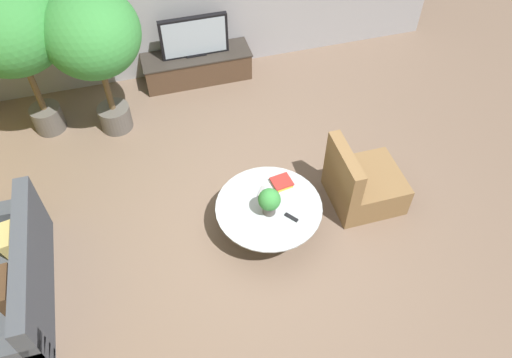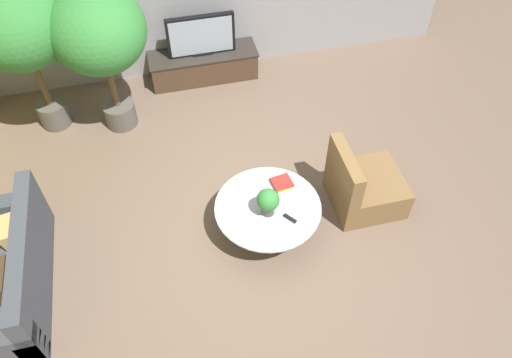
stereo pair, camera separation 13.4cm
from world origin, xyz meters
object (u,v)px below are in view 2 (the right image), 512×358
couch_by_wall (6,276)px  potted_palm_corner (98,34)px  coffee_table (268,213)px  armchair_wicker (363,187)px  potted_plant_tabletop (268,201)px  potted_palm_tall (18,25)px  television (201,36)px  media_console (204,65)px

couch_by_wall → potted_palm_corner: potted_palm_corner is taller
coffee_table → armchair_wicker: 1.19m
couch_by_wall → potted_palm_corner: bearing=151.7°
armchair_wicker → potted_plant_tabletop: armchair_wicker is taller
potted_palm_corner → potted_palm_tall: bearing=166.0°
couch_by_wall → potted_palm_corner: 2.90m
coffee_table → potted_palm_corner: bearing=124.3°
coffee_table → potted_palm_tall: (-2.39, 2.43, 1.24)m
coffee_table → potted_palm_corner: (-1.51, 2.21, 1.13)m
potted_palm_corner → couch_by_wall: bearing=-118.3°
potted_plant_tabletop → television: bearing=93.8°
potted_plant_tabletop → couch_by_wall: bearing=-178.7°
armchair_wicker → potted_palm_corner: potted_palm_corner is taller
armchair_wicker → potted_palm_tall: (-3.58, 2.31, 1.26)m
media_console → potted_palm_corner: 1.91m
armchair_wicker → television: bearing=26.5°
television → potted_plant_tabletop: (0.20, -3.02, -0.13)m
media_console → couch_by_wall: 4.01m
couch_by_wall → media_console: bearing=140.4°
coffee_table → couch_by_wall: size_ratio=0.66×
potted_palm_tall → potted_plant_tabletop: bearing=-46.6°
potted_palm_corner → potted_plant_tabletop: (1.49, -2.28, -0.82)m
television → coffee_table: size_ratio=0.82×
couch_by_wall → potted_palm_corner: size_ratio=0.89×
coffee_table → couch_by_wall: (-2.78, -0.14, -0.01)m
television → armchair_wicker: (1.41, -2.83, -0.46)m
television → potted_plant_tabletop: bearing=-86.2°
potted_palm_tall → potted_palm_corner: (0.88, -0.22, -0.11)m
media_console → armchair_wicker: bearing=-63.6°
potted_palm_corner → television: bearing=29.7°
television → potted_palm_corner: bearing=-150.3°
media_console → coffee_table: size_ratio=1.35×
coffee_table → potted_palm_corner: 2.91m
television → couch_by_wall: size_ratio=0.54×
media_console → potted_palm_tall: size_ratio=0.75×
media_console → potted_palm_corner: potted_palm_corner is taller
couch_by_wall → armchair_wicker: armchair_wicker is taller
coffee_table → potted_plant_tabletop: bearing=-105.5°
coffee_table → potted_plant_tabletop: (-0.02, -0.07, 0.31)m
armchair_wicker → potted_plant_tabletop: (-1.21, -0.19, 0.33)m
armchair_wicker → potted_plant_tabletop: size_ratio=2.54×
coffee_table → armchair_wicker: (1.19, 0.12, -0.02)m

